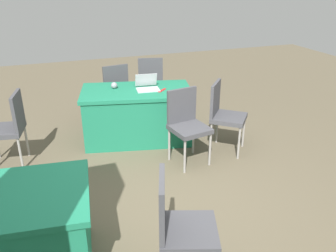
{
  "coord_description": "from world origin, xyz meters",
  "views": [
    {
      "loc": [
        0.99,
        2.88,
        2.3
      ],
      "look_at": [
        -0.07,
        -0.1,
        0.9
      ],
      "focal_mm": 37.38,
      "sensor_mm": 36.0,
      "label": 1
    }
  ],
  "objects": [
    {
      "name": "chair_tucked_left",
      "position": [
        -0.72,
        -2.84,
        0.56
      ],
      "size": [
        0.53,
        0.53,
        0.97
      ],
      "rotation": [
        0.0,
        0.0,
        2.9
      ],
      "color": "#9E9993",
      "rests_on": "ground"
    },
    {
      "name": "table_foreground",
      "position": [
        -0.19,
        -1.75,
        0.38
      ],
      "size": [
        1.71,
        1.17,
        0.76
      ],
      "rotation": [
        0.0,
        0.0,
        -0.22
      ],
      "color": "#1E7A56",
      "rests_on": "ground"
    },
    {
      "name": "chair_by_pillar",
      "position": [
        1.51,
        -1.55,
        0.55
      ],
      "size": [
        0.51,
        0.51,
        0.95
      ],
      "rotation": [
        0.0,
        0.0,
        -1.75
      ],
      "color": "#9E9993",
      "rests_on": "ground"
    },
    {
      "name": "chair_back_row",
      "position": [
        -0.03,
        -2.66,
        0.54
      ],
      "size": [
        0.5,
        0.5,
        0.94
      ],
      "rotation": [
        0.0,
        0.0,
        3.3
      ],
      "color": "#9E9993",
      "rests_on": "ground"
    },
    {
      "name": "yarn_ball",
      "position": [
        0.1,
        -1.92,
        0.81
      ],
      "size": [
        0.09,
        0.09,
        0.09
      ],
      "primitive_type": "sphere",
      "color": "gray",
      "rests_on": "table_foreground"
    },
    {
      "name": "chair_near_front",
      "position": [
        -0.61,
        -0.89,
        0.55
      ],
      "size": [
        0.51,
        0.51,
        0.96
      ],
      "rotation": [
        0.0,
        0.0,
        0.18
      ],
      "color": "#9E9993",
      "rests_on": "ground"
    },
    {
      "name": "ground_plane",
      "position": [
        0.0,
        0.0,
        0.0
      ],
      "size": [
        14.4,
        14.4,
        0.0
      ],
      "primitive_type": "plane",
      "color": "brown"
    },
    {
      "name": "chair_tucked_right",
      "position": [
        0.2,
        0.91,
        0.55
      ],
      "size": [
        0.56,
        0.56,
        0.96
      ],
      "rotation": [
        0.0,
        0.0,
        1.24
      ],
      "color": "#9E9993",
      "rests_on": "ground"
    },
    {
      "name": "scissors_red",
      "position": [
        -0.52,
        -1.59,
        0.77
      ],
      "size": [
        0.16,
        0.15,
        0.01
      ],
      "primitive_type": "cube",
      "rotation": [
        0.0,
        0.0,
        0.76
      ],
      "color": "red",
      "rests_on": "table_foreground"
    },
    {
      "name": "laptop_silver",
      "position": [
        -0.34,
        -1.72,
        0.8
      ],
      "size": [
        0.35,
        0.32,
        0.21
      ],
      "rotation": [
        0.0,
        0.0,
        -0.11
      ],
      "color": "silver",
      "rests_on": "table_foreground"
    },
    {
      "name": "chair_aisle",
      "position": [
        -1.2,
        -1.0,
        0.56
      ],
      "size": [
        0.62,
        0.62,
        0.97
      ],
      "rotation": [
        0.0,
        0.0,
        0.88
      ],
      "color": "#9E9993",
      "rests_on": "ground"
    }
  ]
}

